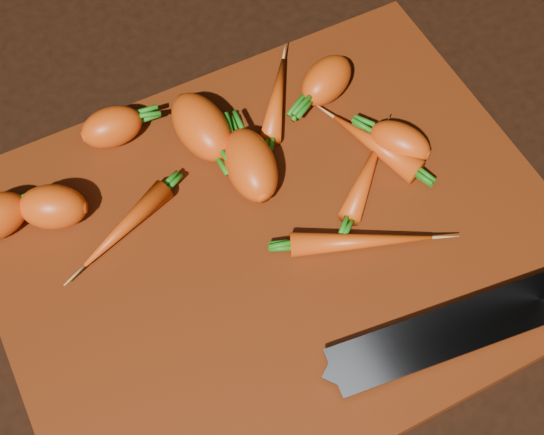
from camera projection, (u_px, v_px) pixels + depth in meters
name	position (u px, v px, depth m)	size (l,w,h in m)	color
ground	(277.00, 245.00, 0.69)	(2.00, 2.00, 0.01)	black
cutting_board	(277.00, 239.00, 0.68)	(0.50, 0.40, 0.01)	#622309
carrot_1	(53.00, 207.00, 0.67)	(0.06, 0.04, 0.04)	#C9420D
carrot_2	(202.00, 127.00, 0.71)	(0.08, 0.05, 0.05)	#C9420D
carrot_3	(251.00, 165.00, 0.69)	(0.08, 0.05, 0.05)	#C9420D
carrot_4	(326.00, 80.00, 0.74)	(0.06, 0.04, 0.04)	#C9420D
carrot_5	(112.00, 127.00, 0.72)	(0.06, 0.04, 0.04)	#C9420D
carrot_6	(400.00, 142.00, 0.71)	(0.06, 0.04, 0.04)	#C9420D
carrot_7	(277.00, 98.00, 0.74)	(0.10, 0.02, 0.02)	#C9420D
carrot_8	(361.00, 241.00, 0.66)	(0.13, 0.02, 0.02)	#C9420D
carrot_9	(375.00, 144.00, 0.71)	(0.10, 0.03, 0.03)	#C9420D
carrot_10	(366.00, 175.00, 0.70)	(0.10, 0.02, 0.02)	#C9420D
carrot_11	(126.00, 226.00, 0.67)	(0.10, 0.02, 0.02)	#C9420D
knife	(491.00, 317.00, 0.63)	(0.39, 0.08, 0.02)	gray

